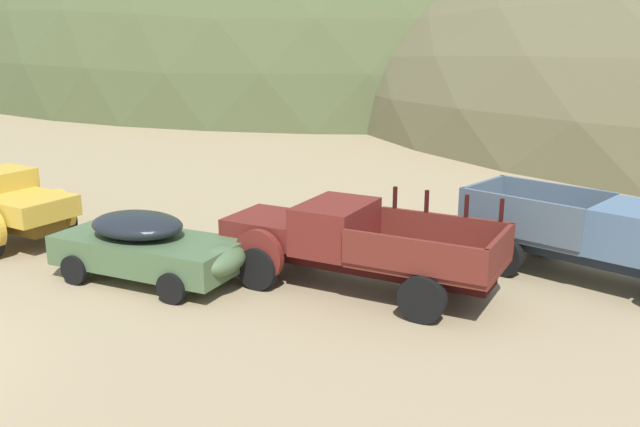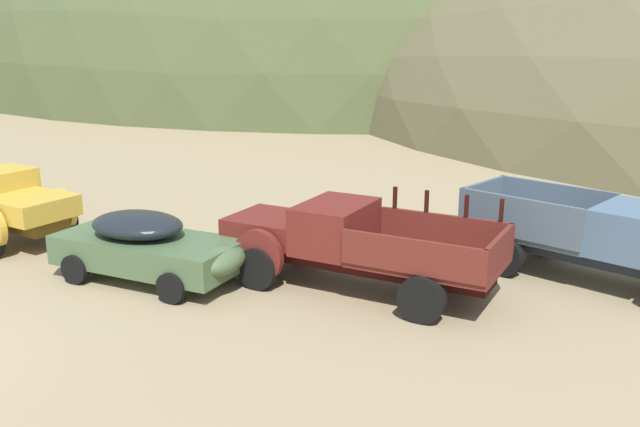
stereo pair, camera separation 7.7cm
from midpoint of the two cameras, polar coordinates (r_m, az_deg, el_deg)
hill_center at (r=73.70m, az=2.13°, el=10.66°), size 76.57×71.24×48.80m
car_weathered_green at (r=16.06m, az=-13.60°, el=-2.67°), size 4.63×2.16×1.57m
truck_oxblood at (r=15.28m, az=1.79°, el=-2.42°), size 6.38×2.76×2.16m
truck_chalk_blue at (r=16.54m, az=23.87°, el=-2.27°), size 6.58×3.86×1.91m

